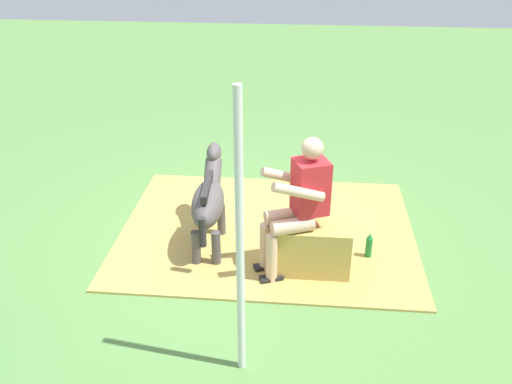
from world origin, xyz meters
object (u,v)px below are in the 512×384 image
tent_pole_left (240,244)px  hay_bale (313,247)px  pony_standing (209,199)px  soda_bottle (369,246)px  person_seated (298,201)px

tent_pole_left → hay_bale: bearing=-111.7°
pony_standing → soda_bottle: (-1.64, 0.11, -0.40)m
tent_pole_left → soda_bottle: bearing=-124.8°
person_seated → soda_bottle: bearing=-158.4°
person_seated → soda_bottle: (-0.73, -0.29, -0.64)m
person_seated → pony_standing: size_ratio=1.04×
hay_bale → pony_standing: (1.07, -0.35, 0.29)m
hay_bale → soda_bottle: size_ratio=2.43×
hay_bale → person_seated: (0.16, 0.04, 0.52)m
person_seated → pony_standing: bearing=-23.5°
soda_bottle → tent_pole_left: (1.11, 1.60, 0.99)m
hay_bale → soda_bottle: bearing=-156.7°
hay_bale → person_seated: person_seated is taller
soda_bottle → tent_pole_left: bearing=55.2°
pony_standing → soda_bottle: size_ratio=4.56×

